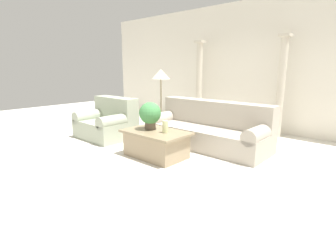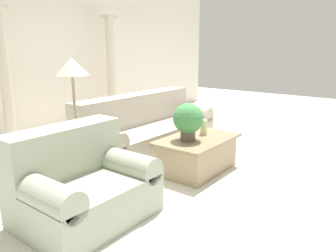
% 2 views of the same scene
% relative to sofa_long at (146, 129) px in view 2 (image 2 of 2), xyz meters
% --- Properties ---
extents(ground_plane, '(16.00, 16.00, 0.00)m').
position_rel_sofa_long_xyz_m(ground_plane, '(-0.22, -0.76, -0.35)').
color(ground_plane, silver).
extents(wall_back, '(10.00, 0.06, 3.20)m').
position_rel_sofa_long_xyz_m(wall_back, '(-0.22, 2.04, 1.25)').
color(wall_back, silver).
rests_on(wall_back, ground_plane).
extents(sofa_long, '(2.50, 0.96, 0.90)m').
position_rel_sofa_long_xyz_m(sofa_long, '(0.00, 0.00, 0.00)').
color(sofa_long, '#ADA393').
rests_on(sofa_long, ground_plane).
extents(loveseat, '(1.23, 0.96, 0.90)m').
position_rel_sofa_long_xyz_m(loveseat, '(-2.09, -0.97, 0.01)').
color(loveseat, '#A0A891').
rests_on(loveseat, ground_plane).
extents(coffee_table, '(1.18, 0.75, 0.47)m').
position_rel_sofa_long_xyz_m(coffee_table, '(-0.32, -1.20, -0.11)').
color(coffee_table, '#998466').
rests_on(coffee_table, ground_plane).
extents(potted_plant, '(0.40, 0.40, 0.50)m').
position_rel_sofa_long_xyz_m(potted_plant, '(-0.50, -1.16, 0.40)').
color(potted_plant, brown).
rests_on(potted_plant, coffee_table).
extents(pillar_candle, '(0.10, 0.10, 0.21)m').
position_rel_sofa_long_xyz_m(pillar_candle, '(-0.12, -1.17, 0.23)').
color(pillar_candle, beige).
rests_on(pillar_candle, coffee_table).
extents(floor_lamp, '(0.42, 0.42, 1.54)m').
position_rel_sofa_long_xyz_m(floor_lamp, '(-1.36, 0.03, 0.99)').
color(floor_lamp, gray).
rests_on(floor_lamp, ground_plane).
extents(column_left, '(0.24, 0.24, 2.28)m').
position_rel_sofa_long_xyz_m(column_left, '(-1.43, 1.65, 0.82)').
color(column_left, beige).
rests_on(column_left, ground_plane).
extents(column_right, '(0.24, 0.24, 2.28)m').
position_rel_sofa_long_xyz_m(column_right, '(0.79, 1.65, 0.82)').
color(column_right, beige).
rests_on(column_right, ground_plane).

